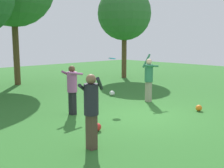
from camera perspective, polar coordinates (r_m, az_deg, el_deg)
ground_plane at (r=9.62m, az=6.16°, el=-6.40°), size 40.00×40.00×0.00m
person_thrower at (r=11.62m, az=7.53°, el=1.62°), size 0.63×0.62×1.98m
person_catcher at (r=9.58m, az=-8.16°, el=-0.35°), size 0.59×0.49×1.69m
person_bystander at (r=6.45m, az=-4.27°, el=-4.28°), size 0.76×0.75×1.78m
frisbee at (r=10.73m, az=0.03°, el=5.25°), size 0.33×0.33×0.07m
ball_red at (r=7.96m, az=-3.05°, el=-8.77°), size 0.23×0.23×0.23m
ball_orange at (r=10.58m, az=17.35°, el=-4.71°), size 0.23×0.23×0.23m
ball_white at (r=12.87m, az=0.01°, el=-1.90°), size 0.24×0.24×0.24m
tree_far_right at (r=19.12m, az=2.55°, el=14.20°), size 3.57×3.57×6.11m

